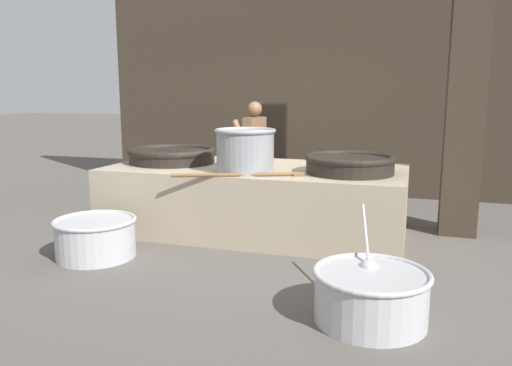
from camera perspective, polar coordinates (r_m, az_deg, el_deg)
ground_plane at (r=6.14m, az=-0.00°, el=-5.43°), size 60.00×60.00×0.00m
back_wall at (r=8.53m, az=5.64°, el=13.76°), size 6.97×0.24×4.38m
support_pillar at (r=6.30m, az=23.23°, el=14.29°), size 0.41×0.41×4.38m
hearth_platform at (r=6.04m, az=-0.00°, el=-1.84°), size 3.50×1.67×0.79m
giant_wok_near at (r=6.41m, az=-9.54°, el=3.21°), size 1.11×1.11×0.19m
giant_wok_far at (r=5.57m, az=10.67°, el=2.23°), size 0.99×0.99×0.21m
stock_pot at (r=5.54m, az=-1.24°, el=3.85°), size 0.68×0.68×0.48m
stirring_paddle at (r=5.27m, az=-1.39°, el=0.95°), size 1.34×0.58×0.04m
cook at (r=7.30m, az=-0.21°, el=3.76°), size 0.41×0.60×1.54m
prep_bowl_vegetables at (r=3.82m, az=12.99°, el=-12.17°), size 0.86×1.10×0.74m
prep_bowl_meat at (r=5.37m, az=-17.87°, el=-5.78°), size 0.83×0.83×0.40m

